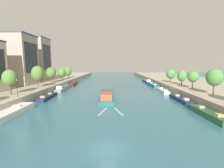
{
  "coord_description": "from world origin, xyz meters",
  "views": [
    {
      "loc": [
        0.83,
        -18.21,
        10.81
      ],
      "look_at": [
        0.0,
        50.35,
        1.95
      ],
      "focal_mm": 24.38,
      "sensor_mm": 36.0,
      "label": 1
    }
  ],
  "objects_px": {
    "lamppost_left_bank": "(17,87)",
    "moored_boat_left_far": "(8,114)",
    "tree_right_midway": "(171,74)",
    "moored_boat_right_downstream": "(147,81)",
    "moored_boat_right_second": "(207,114)",
    "tree_left_far": "(62,73)",
    "barge_midriver": "(107,95)",
    "moored_boat_right_lone": "(163,91)",
    "tree_left_midway": "(10,78)",
    "moored_boat_left_upstream": "(48,97)",
    "tree_right_by_lamp": "(214,77)",
    "tree_left_end_of_row": "(51,73)",
    "tree_left_third": "(38,73)",
    "moored_boat_right_upstream": "(153,85)",
    "moored_boat_left_near": "(74,84)",
    "tree_right_end_of_row": "(193,77)",
    "tree_right_past_mid": "(182,76)",
    "moored_boat_right_gap_after": "(180,99)",
    "tree_left_nearest": "(68,71)",
    "moored_boat_left_second": "(63,87)"
  },
  "relations": [
    {
      "from": "lamppost_left_bank",
      "to": "moored_boat_left_far",
      "type": "bearing_deg",
      "value": -69.41
    },
    {
      "from": "tree_right_midway",
      "to": "lamppost_left_bank",
      "type": "xyz_separation_m",
      "value": [
        -50.92,
        -31.16,
        -1.43
      ]
    },
    {
      "from": "moored_boat_left_far",
      "to": "moored_boat_right_downstream",
      "type": "xyz_separation_m",
      "value": [
        41.73,
        61.74,
        0.29
      ]
    },
    {
      "from": "moored_boat_left_far",
      "to": "lamppost_left_bank",
      "type": "bearing_deg",
      "value": 110.59
    },
    {
      "from": "moored_boat_left_far",
      "to": "moored_boat_right_second",
      "type": "bearing_deg",
      "value": 1.21
    },
    {
      "from": "tree_left_far",
      "to": "moored_boat_left_far",
      "type": "bearing_deg",
      "value": -83.26
    },
    {
      "from": "barge_midriver",
      "to": "lamppost_left_bank",
      "type": "distance_m",
      "value": 25.16
    },
    {
      "from": "moored_boat_right_lone",
      "to": "tree_left_midway",
      "type": "distance_m",
      "value": 51.33
    },
    {
      "from": "moored_boat_left_upstream",
      "to": "moored_boat_right_second",
      "type": "relative_size",
      "value": 1.0
    },
    {
      "from": "tree_left_midway",
      "to": "tree_right_midway",
      "type": "distance_m",
      "value": 61.43
    },
    {
      "from": "moored_boat_left_upstream",
      "to": "tree_left_midway",
      "type": "bearing_deg",
      "value": -137.25
    },
    {
      "from": "tree_left_midway",
      "to": "tree_right_by_lamp",
      "type": "distance_m",
      "value": 55.14
    },
    {
      "from": "lamppost_left_bank",
      "to": "tree_right_by_lamp",
      "type": "bearing_deg",
      "value": 2.68
    },
    {
      "from": "moored_boat_left_far",
      "to": "tree_left_end_of_row",
      "type": "relative_size",
      "value": 2.36
    },
    {
      "from": "moored_boat_right_downstream",
      "to": "lamppost_left_bank",
      "type": "height_order",
      "value": "lamppost_left_bank"
    },
    {
      "from": "tree_left_third",
      "to": "moored_boat_right_upstream",
      "type": "bearing_deg",
      "value": 24.45
    },
    {
      "from": "moored_boat_left_upstream",
      "to": "tree_right_by_lamp",
      "type": "bearing_deg",
      "value": -7.57
    },
    {
      "from": "barge_midriver",
      "to": "tree_right_midway",
      "type": "xyz_separation_m",
      "value": [
        28.21,
        21.17,
        5.59
      ]
    },
    {
      "from": "moored_boat_left_near",
      "to": "moored_boat_right_second",
      "type": "bearing_deg",
      "value": -49.73
    },
    {
      "from": "moored_boat_right_upstream",
      "to": "moored_boat_left_far",
      "type": "bearing_deg",
      "value": -132.06
    },
    {
      "from": "moored_boat_right_upstream",
      "to": "tree_left_far",
      "type": "distance_m",
      "value": 47.71
    },
    {
      "from": "moored_boat_right_downstream",
      "to": "tree_left_midway",
      "type": "xyz_separation_m",
      "value": [
        -48.22,
        -50.93,
        6.22
      ]
    },
    {
      "from": "moored_boat_right_upstream",
      "to": "tree_right_end_of_row",
      "type": "xyz_separation_m",
      "value": [
        7.33,
        -23.97,
        6.04
      ]
    },
    {
      "from": "tree_left_end_of_row",
      "to": "tree_right_end_of_row",
      "type": "height_order",
      "value": "tree_left_end_of_row"
    },
    {
      "from": "moored_boat_right_second",
      "to": "tree_right_past_mid",
      "type": "distance_m",
      "value": 31.44
    },
    {
      "from": "barge_midriver",
      "to": "moored_boat_left_far",
      "type": "xyz_separation_m",
      "value": [
        -19.49,
        -18.55,
        -0.13
      ]
    },
    {
      "from": "moored_boat_right_gap_after",
      "to": "moored_boat_left_upstream",
      "type": "bearing_deg",
      "value": 175.77
    },
    {
      "from": "moored_boat_left_near",
      "to": "tree_left_far",
      "type": "distance_m",
      "value": 9.11
    },
    {
      "from": "moored_boat_right_gap_after",
      "to": "moored_boat_right_upstream",
      "type": "relative_size",
      "value": 0.79
    },
    {
      "from": "tree_left_end_of_row",
      "to": "lamppost_left_bank",
      "type": "xyz_separation_m",
      "value": [
        3.28,
        -29.51,
        -2.09
      ]
    },
    {
      "from": "moored_boat_right_gap_after",
      "to": "lamppost_left_bank",
      "type": "xyz_separation_m",
      "value": [
        -44.65,
        -5.79,
        4.39
      ]
    },
    {
      "from": "moored_boat_left_upstream",
      "to": "tree_left_midway",
      "type": "xyz_separation_m",
      "value": [
        -7.1,
        -6.56,
        6.64
      ]
    },
    {
      "from": "moored_boat_right_downstream",
      "to": "tree_left_nearest",
      "type": "bearing_deg",
      "value": 178.78
    },
    {
      "from": "tree_right_by_lamp",
      "to": "barge_midriver",
      "type": "bearing_deg",
      "value": 165.47
    },
    {
      "from": "tree_left_midway",
      "to": "tree_left_end_of_row",
      "type": "bearing_deg",
      "value": 90.01
    },
    {
      "from": "moored_boat_left_second",
      "to": "tree_left_end_of_row",
      "type": "distance_m",
      "value": 9.83
    },
    {
      "from": "moored_boat_right_gap_after",
      "to": "tree_right_end_of_row",
      "type": "xyz_separation_m",
      "value": [
        7.03,
        7.26,
        6.09
      ]
    },
    {
      "from": "moored_boat_left_near",
      "to": "moored_boat_right_lone",
      "type": "height_order",
      "value": "moored_boat_left_near"
    },
    {
      "from": "barge_midriver",
      "to": "moored_boat_right_lone",
      "type": "bearing_deg",
      "value": 26.62
    },
    {
      "from": "moored_boat_left_far",
      "to": "moored_boat_right_gap_after",
      "type": "xyz_separation_m",
      "value": [
        41.43,
        14.36,
        -0.09
      ]
    },
    {
      "from": "barge_midriver",
      "to": "moored_boat_left_second",
      "type": "bearing_deg",
      "value": 141.73
    },
    {
      "from": "barge_midriver",
      "to": "moored_boat_left_near",
      "type": "xyz_separation_m",
      "value": [
        -18.64,
        29.9,
        -0.17
      ]
    },
    {
      "from": "moored_boat_right_lone",
      "to": "tree_left_nearest",
      "type": "relative_size",
      "value": 1.7
    },
    {
      "from": "moored_boat_left_second",
      "to": "tree_left_third",
      "type": "height_order",
      "value": "tree_left_third"
    },
    {
      "from": "moored_boat_left_near",
      "to": "moored_boat_right_second",
      "type": "height_order",
      "value": "moored_boat_right_second"
    },
    {
      "from": "moored_boat_right_gap_after",
      "to": "moored_boat_right_upstream",
      "type": "xyz_separation_m",
      "value": [
        -0.3,
        31.24,
        0.05
      ]
    },
    {
      "from": "moored_boat_left_far",
      "to": "moored_boat_left_second",
      "type": "distance_m",
      "value": 33.89
    },
    {
      "from": "moored_boat_right_gap_after",
      "to": "tree_right_by_lamp",
      "type": "bearing_deg",
      "value": -24.96
    },
    {
      "from": "tree_left_end_of_row",
      "to": "tree_right_by_lamp",
      "type": "relative_size",
      "value": 0.97
    },
    {
      "from": "tree_left_end_of_row",
      "to": "moored_boat_right_gap_after",
      "type": "bearing_deg",
      "value": -26.33
    }
  ]
}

